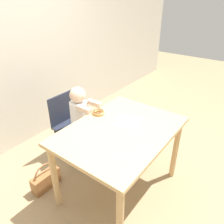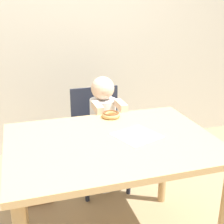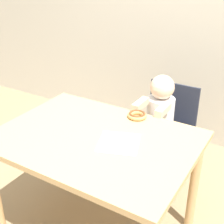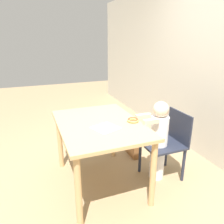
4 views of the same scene
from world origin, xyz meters
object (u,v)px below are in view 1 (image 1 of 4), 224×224
Objects in this scene: child_figure at (80,123)px; donut at (98,112)px; chair at (73,125)px; handbag at (46,179)px.

child_figure reaches higher than donut.
chair reaches higher than donut.
child_figure is at bearing -90.00° from chair.
chair is at bearing 85.67° from donut.
child_figure is 7.72× the size of donut.
handbag is at bearing -165.74° from chair.
chair reaches higher than handbag.
donut is (-0.03, -0.45, 0.35)m from chair.
child_figure is 0.72m from handbag.
handbag is (-0.56, 0.30, -0.68)m from donut.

